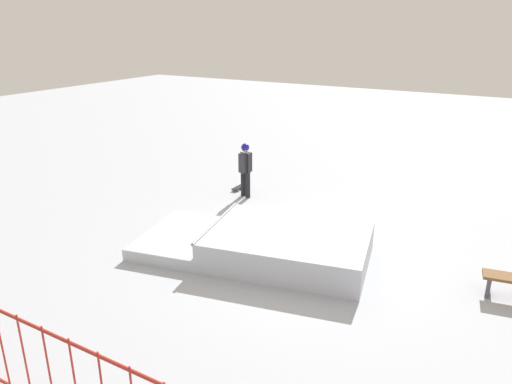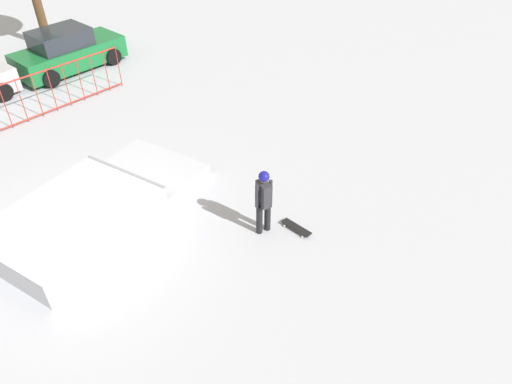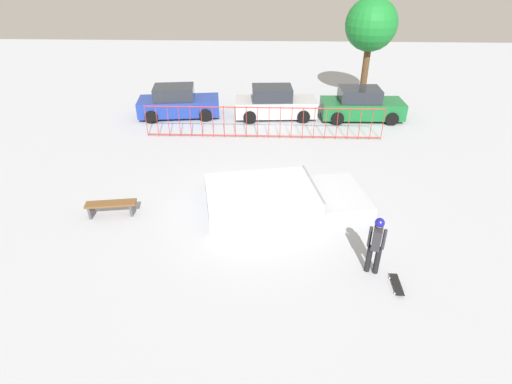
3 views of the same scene
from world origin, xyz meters
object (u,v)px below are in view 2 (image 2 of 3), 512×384
(skate_ramp, at_px, (89,212))
(parked_car_green, at_px, (67,51))
(skater, at_px, (264,198))
(skateboard, at_px, (296,228))

(skate_ramp, xyz_separation_m, parked_car_green, (4.40, 8.45, 0.41))
(skater, bearing_deg, parked_car_green, 8.62)
(skate_ramp, bearing_deg, parked_car_green, 51.13)
(skate_ramp, relative_size, skateboard, 7.23)
(skate_ramp, bearing_deg, skater, -62.87)
(skateboard, xyz_separation_m, parked_car_green, (1.25, 12.30, 0.65))
(skate_ramp, distance_m, skater, 4.24)
(skater, bearing_deg, skateboard, -118.72)
(skater, distance_m, skateboard, 1.22)
(skater, xyz_separation_m, skateboard, (0.55, -0.57, -0.93))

